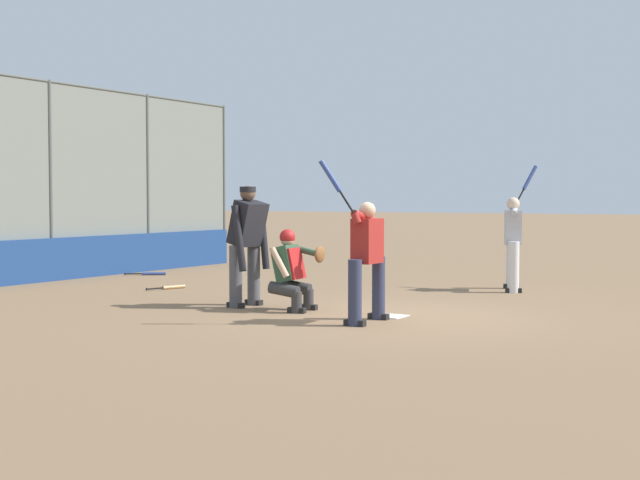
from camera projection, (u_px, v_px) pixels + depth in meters
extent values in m
plane|color=#846647|center=(389.00, 316.00, 12.37)|extent=(160.00, 160.00, 0.00)
cube|color=white|center=(389.00, 316.00, 12.37)|extent=(0.43, 0.43, 0.01)
cylinder|color=#515651|center=(224.00, 184.00, 22.61)|extent=(0.08, 0.08, 3.98)
cylinder|color=#515651|center=(148.00, 183.00, 20.15)|extent=(0.08, 0.08, 3.98)
cylinder|color=#515651|center=(50.00, 181.00, 17.70)|extent=(0.08, 0.08, 3.98)
cylinder|color=#2D334C|center=(379.00, 288.00, 12.06)|extent=(0.18, 0.18, 0.86)
cube|color=black|center=(379.00, 316.00, 12.08)|extent=(0.12, 0.28, 0.08)
cylinder|color=#2D334C|center=(355.00, 293.00, 11.44)|extent=(0.18, 0.18, 0.86)
cube|color=black|center=(355.00, 323.00, 11.45)|extent=(0.12, 0.28, 0.08)
cube|color=maroon|center=(367.00, 241.00, 11.72)|extent=(0.47, 0.28, 0.59)
sphere|color=tan|center=(367.00, 210.00, 11.70)|extent=(0.22, 0.22, 0.22)
cylinder|color=maroon|center=(366.00, 218.00, 11.71)|extent=(0.60, 0.14, 0.22)
cylinder|color=maroon|center=(356.00, 218.00, 11.46)|extent=(0.13, 0.16, 0.16)
sphere|color=black|center=(354.00, 213.00, 11.47)|extent=(0.04, 0.04, 0.04)
cylinder|color=black|center=(347.00, 202.00, 11.46)|extent=(0.14, 0.18, 0.30)
cylinder|color=#334789|center=(330.00, 176.00, 11.42)|extent=(0.23, 0.29, 0.43)
cylinder|color=#333333|center=(308.00, 299.00, 13.10)|extent=(0.15, 0.15, 0.31)
cylinder|color=#333333|center=(296.00, 287.00, 13.17)|extent=(0.23, 0.48, 0.24)
cube|color=black|center=(308.00, 307.00, 13.11)|extent=(0.13, 0.27, 0.08)
cylinder|color=#333333|center=(297.00, 302.00, 12.73)|extent=(0.15, 0.15, 0.31)
cylinder|color=#333333|center=(284.00, 290.00, 12.80)|extent=(0.23, 0.48, 0.24)
cube|color=black|center=(297.00, 310.00, 12.73)|extent=(0.13, 0.27, 0.08)
cube|color=#2D5138|center=(287.00, 263.00, 12.99)|extent=(0.48, 0.41, 0.55)
cube|color=#B21E1E|center=(297.00, 263.00, 12.93)|extent=(0.41, 0.18, 0.46)
sphere|color=tan|center=(287.00, 239.00, 12.97)|extent=(0.20, 0.20, 0.20)
sphere|color=#B21E1E|center=(287.00, 237.00, 12.97)|extent=(0.23, 0.23, 0.23)
cylinder|color=#2D5138|center=(307.00, 251.00, 13.03)|extent=(0.23, 0.54, 0.16)
ellipsoid|color=brown|center=(320.00, 254.00, 12.85)|extent=(0.31, 0.14, 0.24)
cylinder|color=tan|center=(279.00, 263.00, 12.74)|extent=(0.13, 0.32, 0.44)
cylinder|color=#4C4C51|center=(254.00, 275.00, 13.68)|extent=(0.19, 0.19, 0.93)
cube|color=black|center=(254.00, 302.00, 13.70)|extent=(0.13, 0.29, 0.08)
cylinder|color=#4C4C51|center=(236.00, 277.00, 13.33)|extent=(0.19, 0.19, 0.93)
cube|color=black|center=(236.00, 305.00, 13.35)|extent=(0.13, 0.29, 0.08)
cube|color=black|center=(248.00, 223.00, 13.43)|extent=(0.54, 0.48, 0.71)
sphere|color=brown|center=(248.00, 194.00, 13.41)|extent=(0.23, 0.23, 0.23)
cylinder|color=black|center=(248.00, 189.00, 13.41)|extent=(0.25, 0.25, 0.08)
cylinder|color=black|center=(263.00, 237.00, 13.64)|extent=(0.18, 0.26, 0.99)
cylinder|color=black|center=(239.00, 238.00, 13.16)|extent=(0.15, 0.26, 0.99)
cylinder|color=silver|center=(514.00, 267.00, 15.45)|extent=(0.19, 0.19, 0.89)
cube|color=black|center=(513.00, 290.00, 15.47)|extent=(0.21, 0.30, 0.08)
cylinder|color=silver|center=(511.00, 264.00, 16.18)|extent=(0.19, 0.19, 0.89)
cube|color=black|center=(511.00, 286.00, 16.20)|extent=(0.21, 0.30, 0.08)
cube|color=#B7B7BC|center=(513.00, 227.00, 15.78)|extent=(0.55, 0.44, 0.61)
sphere|color=beige|center=(513.00, 204.00, 15.76)|extent=(0.23, 0.23, 0.23)
cylinder|color=#B7B7BC|center=(515.00, 210.00, 15.77)|extent=(0.62, 0.28, 0.23)
cylinder|color=#B7B7BC|center=(514.00, 209.00, 16.06)|extent=(0.16, 0.18, 0.17)
sphere|color=black|center=(515.00, 206.00, 16.05)|extent=(0.04, 0.04, 0.04)
cylinder|color=black|center=(519.00, 197.00, 16.09)|extent=(0.19, 0.15, 0.32)
cylinder|color=#334789|center=(530.00, 178.00, 16.16)|extent=(0.30, 0.24, 0.45)
sphere|color=black|center=(147.00, 289.00, 15.75)|extent=(0.04, 0.04, 0.04)
cylinder|color=black|center=(155.00, 289.00, 15.86)|extent=(0.33, 0.12, 0.03)
cylinder|color=tan|center=(174.00, 287.00, 16.13)|extent=(0.46, 0.20, 0.07)
sphere|color=black|center=(125.00, 274.00, 18.91)|extent=(0.04, 0.04, 0.04)
cylinder|color=black|center=(134.00, 274.00, 18.92)|extent=(0.24, 0.31, 0.03)
cylinder|color=#334789|center=(154.00, 274.00, 18.97)|extent=(0.35, 0.44, 0.07)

